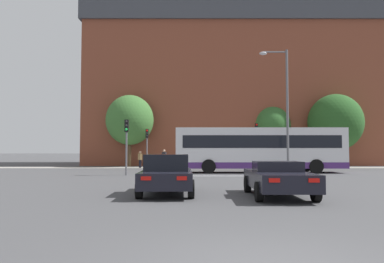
# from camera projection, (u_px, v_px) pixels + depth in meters

# --- Properties ---
(stop_line_strip) EXTENTS (7.54, 0.30, 0.01)m
(stop_line_strip) POSITION_uv_depth(u_px,v_px,m) (206.00, 176.00, 23.77)
(stop_line_strip) COLOR silver
(stop_line_strip) RESTS_ON ground_plane
(far_pavement) EXTENTS (68.37, 2.50, 0.01)m
(far_pavement) POSITION_uv_depth(u_px,v_px,m) (201.00, 168.00, 35.30)
(far_pavement) COLOR #A09B91
(far_pavement) RESTS_ON ground_plane
(brick_civic_building) EXTENTS (33.30, 14.39, 25.36)m
(brick_civic_building) POSITION_uv_depth(u_px,v_px,m) (227.00, 90.00, 46.31)
(brick_civic_building) COLOR brown
(brick_civic_building) RESTS_ON ground_plane
(car_saloon_left) EXTENTS (2.04, 4.31, 1.47)m
(car_saloon_left) POSITION_uv_depth(u_px,v_px,m) (166.00, 174.00, 13.88)
(car_saloon_left) COLOR black
(car_saloon_left) RESTS_ON ground_plane
(car_roadster_right) EXTENTS (2.05, 4.41, 1.23)m
(car_roadster_right) POSITION_uv_depth(u_px,v_px,m) (277.00, 178.00, 13.12)
(car_roadster_right) COLOR black
(car_roadster_right) RESTS_ON ground_plane
(bus_crossing_lead) EXTENTS (12.18, 2.69, 3.24)m
(bus_crossing_lead) POSITION_uv_depth(u_px,v_px,m) (258.00, 149.00, 27.45)
(bus_crossing_lead) COLOR silver
(bus_crossing_lead) RESTS_ON ground_plane
(traffic_light_far_left) EXTENTS (0.26, 0.31, 3.62)m
(traffic_light_far_left) POSITION_uv_depth(u_px,v_px,m) (146.00, 141.00, 34.84)
(traffic_light_far_left) COLOR slate
(traffic_light_far_left) RESTS_ON ground_plane
(traffic_light_near_left) EXTENTS (0.26, 0.31, 3.65)m
(traffic_light_near_left) POSITION_uv_depth(u_px,v_px,m) (125.00, 137.00, 24.47)
(traffic_light_near_left) COLOR slate
(traffic_light_near_left) RESTS_ON ground_plane
(traffic_light_far_right) EXTENTS (0.26, 0.31, 4.15)m
(traffic_light_far_right) POSITION_uv_depth(u_px,v_px,m) (256.00, 138.00, 34.71)
(traffic_light_far_right) COLOR slate
(traffic_light_far_right) RESTS_ON ground_plane
(street_lamp_junction) EXTENTS (1.95, 0.36, 8.49)m
(street_lamp_junction) POSITION_uv_depth(u_px,v_px,m) (282.00, 100.00, 25.35)
(street_lamp_junction) COLOR slate
(street_lamp_junction) RESTS_ON ground_plane
(pedestrian_waiting) EXTENTS (0.44, 0.43, 1.56)m
(pedestrian_waiting) POSITION_uv_depth(u_px,v_px,m) (139.00, 158.00, 34.82)
(pedestrian_waiting) COLOR black
(pedestrian_waiting) RESTS_ON ground_plane
(pedestrian_walking_east) EXTENTS (0.44, 0.44, 1.64)m
(pedestrian_walking_east) POSITION_uv_depth(u_px,v_px,m) (250.00, 157.00, 36.05)
(pedestrian_walking_east) COLOR brown
(pedestrian_walking_east) RESTS_ON ground_plane
(pedestrian_walking_west) EXTENTS (0.45, 0.36, 1.71)m
(pedestrian_walking_west) POSITION_uv_depth(u_px,v_px,m) (163.00, 157.00, 35.73)
(pedestrian_walking_west) COLOR #333851
(pedestrian_walking_west) RESTS_ON ground_plane
(tree_by_building) EXTENTS (5.45, 5.45, 7.32)m
(tree_by_building) POSITION_uv_depth(u_px,v_px,m) (334.00, 122.00, 37.81)
(tree_by_building) COLOR #4C3823
(tree_by_building) RESTS_ON ground_plane
(tree_kerbside) EXTENTS (3.86, 3.86, 6.30)m
(tree_kerbside) POSITION_uv_depth(u_px,v_px,m) (271.00, 126.00, 39.67)
(tree_kerbside) COLOR #4C3823
(tree_kerbside) RESTS_ON ground_plane
(tree_distant) EXTENTS (4.82, 4.82, 7.24)m
(tree_distant) POSITION_uv_depth(u_px,v_px,m) (129.00, 120.00, 37.85)
(tree_distant) COLOR #4C3823
(tree_distant) RESTS_ON ground_plane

